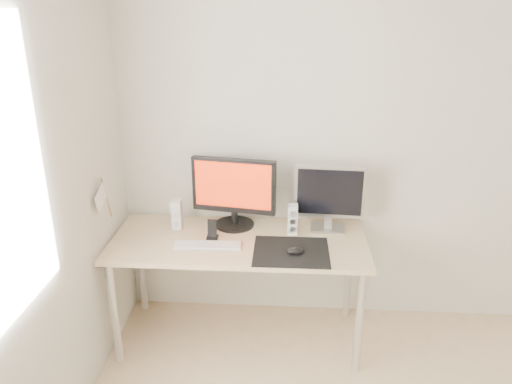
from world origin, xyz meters
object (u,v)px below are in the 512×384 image
object	(u,v)px
main_monitor	(234,190)
phone_dock	(212,233)
mouse	(295,251)
speaker_left	(177,214)
desk	(239,250)
second_monitor	(330,195)
keyboard	(208,245)
speaker_right	(293,219)

from	to	relation	value
main_monitor	phone_dock	world-z (taller)	main_monitor
mouse	speaker_left	world-z (taller)	speaker_left
desk	second_monitor	distance (m)	0.68
desk	speaker_left	distance (m)	0.47
main_monitor	desk	bearing A→B (deg)	-75.61
desk	phone_dock	size ratio (longest dim) A/B	12.30
mouse	keyboard	xyz separation A→B (m)	(-0.53, 0.06, -0.01)
second_monitor	phone_dock	xyz separation A→B (m)	(-0.73, -0.19, -0.20)
second_monitor	speaker_left	xyz separation A→B (m)	(-0.98, -0.05, -0.14)
speaker_left	main_monitor	bearing A→B (deg)	8.72
phone_dock	speaker_right	bearing A→B (deg)	13.47
mouse	speaker_right	distance (m)	0.30
desk	speaker_right	size ratio (longest dim) A/B	8.21
mouse	main_monitor	xyz separation A→B (m)	(-0.40, 0.37, 0.23)
keyboard	speaker_left	bearing A→B (deg)	133.77
speaker_left	phone_dock	xyz separation A→B (m)	(0.25, -0.14, -0.06)
mouse	speaker_left	size ratio (longest dim) A/B	0.52
speaker_right	mouse	bearing A→B (deg)	-87.50
phone_dock	desk	bearing A→B (deg)	2.15
main_monitor	speaker_left	distance (m)	0.41
desk	speaker_right	distance (m)	0.39
desk	keyboard	world-z (taller)	keyboard
second_monitor	phone_dock	size ratio (longest dim) A/B	3.47
desk	speaker_left	world-z (taller)	speaker_left
main_monitor	phone_dock	xyz separation A→B (m)	(-0.12, -0.20, -0.21)
second_monitor	main_monitor	bearing A→B (deg)	179.17
desk	keyboard	distance (m)	0.23
main_monitor	speaker_left	xyz separation A→B (m)	(-0.37, -0.06, -0.16)
second_monitor	keyboard	world-z (taller)	second_monitor
mouse	second_monitor	bearing A→B (deg)	58.96
main_monitor	second_monitor	bearing A→B (deg)	-0.83
desk	keyboard	bearing A→B (deg)	-147.24
mouse	main_monitor	bearing A→B (deg)	136.87
desk	main_monitor	size ratio (longest dim) A/B	2.91
mouse	keyboard	size ratio (longest dim) A/B	0.24
mouse	speaker_right	size ratio (longest dim) A/B	0.52
speaker_right	phone_dock	world-z (taller)	speaker_right
speaker_left	keyboard	size ratio (longest dim) A/B	0.46
main_monitor	second_monitor	distance (m)	0.62
speaker_left	desk	bearing A→B (deg)	-17.97
desk	second_monitor	world-z (taller)	second_monitor
keyboard	phone_dock	world-z (taller)	phone_dock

